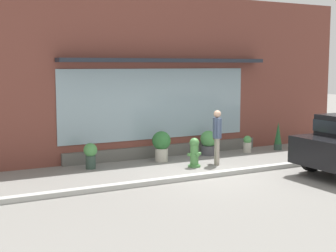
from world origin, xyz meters
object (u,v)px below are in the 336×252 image
object	(u,v)px
potted_plant_window_center	(208,142)
potted_plant_low_front	(90,154)
fire_hydrant	(194,152)
potted_plant_near_hydrant	(278,136)
potted_plant_by_entrance	(161,144)
pedestrian_with_handbag	(217,134)
potted_plant_trailing_edge	(247,144)

from	to	relation	value
potted_plant_window_center	potted_plant_low_front	distance (m)	4.03
potted_plant_window_center	potted_plant_low_front	bearing A→B (deg)	-176.98
fire_hydrant	potted_plant_low_front	size ratio (longest dim) A/B	1.16
potted_plant_near_hydrant	potted_plant_low_front	bearing A→B (deg)	179.41
potted_plant_by_entrance	potted_plant_window_center	world-z (taller)	potted_plant_by_entrance
potted_plant_window_center	potted_plant_by_entrance	bearing A→B (deg)	-173.23
potted_plant_near_hydrant	potted_plant_by_entrance	bearing A→B (deg)	179.13
potted_plant_window_center	pedestrian_with_handbag	bearing A→B (deg)	-114.15
fire_hydrant	potted_plant_by_entrance	xyz separation A→B (m)	(-0.44, 1.16, 0.10)
fire_hydrant	potted_plant_window_center	world-z (taller)	fire_hydrant
fire_hydrant	potted_plant_low_front	world-z (taller)	fire_hydrant
pedestrian_with_handbag	potted_plant_by_entrance	xyz separation A→B (m)	(-1.18, 1.19, -0.38)
potted_plant_by_entrance	potted_plant_window_center	distance (m)	1.82
potted_plant_near_hydrant	potted_plant_trailing_edge	bearing A→B (deg)	176.28
potted_plant_near_hydrant	potted_plant_window_center	world-z (taller)	potted_plant_near_hydrant
pedestrian_with_handbag	potted_plant_trailing_edge	bearing A→B (deg)	-37.51
fire_hydrant	potted_plant_low_front	distance (m)	2.90
potted_plant_by_entrance	potted_plant_low_front	bearing A→B (deg)	179.95
fire_hydrant	potted_plant_window_center	xyz separation A→B (m)	(1.37, 1.37, -0.01)
potted_plant_trailing_edge	potted_plant_window_center	size ratio (longest dim) A/B	0.71
potted_plant_by_entrance	potted_plant_near_hydrant	bearing A→B (deg)	-0.87
pedestrian_with_handbag	potted_plant_by_entrance	bearing A→B (deg)	66.61
fire_hydrant	potted_plant_trailing_edge	world-z (taller)	fire_hydrant
potted_plant_trailing_edge	pedestrian_with_handbag	bearing A→B (deg)	-149.31
potted_plant_trailing_edge	potted_plant_near_hydrant	bearing A→B (deg)	-3.72
potted_plant_near_hydrant	potted_plant_low_front	xyz separation A→B (m)	(-6.65, 0.07, -0.05)
potted_plant_by_entrance	potted_plant_low_front	world-z (taller)	potted_plant_by_entrance
fire_hydrant	pedestrian_with_handbag	distance (m)	0.88
potted_plant_near_hydrant	potted_plant_window_center	size ratio (longest dim) A/B	1.22
potted_plant_trailing_edge	potted_plant_by_entrance	bearing A→B (deg)	-179.77
pedestrian_with_handbag	potted_plant_low_front	size ratio (longest dim) A/B	2.20
fire_hydrant	potted_plant_window_center	distance (m)	1.94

